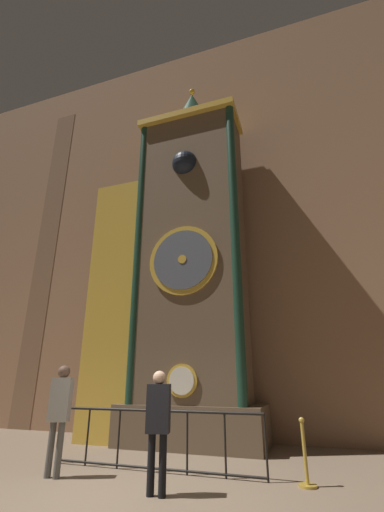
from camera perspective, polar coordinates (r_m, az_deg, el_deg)
ground_plane at (r=5.60m, az=-13.13°, el=-35.42°), size 28.00×28.00×0.00m
cathedral_back_wall at (r=11.65m, az=2.98°, el=8.09°), size 24.00×0.32×13.98m
clock_tower at (r=9.90m, az=-2.88°, el=-1.76°), size 4.82×1.82×11.05m
railing_fence at (r=7.06m, az=-6.70°, el=-27.66°), size 4.14×0.05×1.02m
visitor_near at (r=6.97m, az=-21.17°, el=-22.46°), size 0.39×0.32×1.78m
visitor_far at (r=5.65m, az=-5.65°, el=-25.28°), size 0.38×0.29×1.67m
stanchion_post at (r=6.43m, az=18.43°, el=-30.02°), size 0.28×0.28×0.97m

